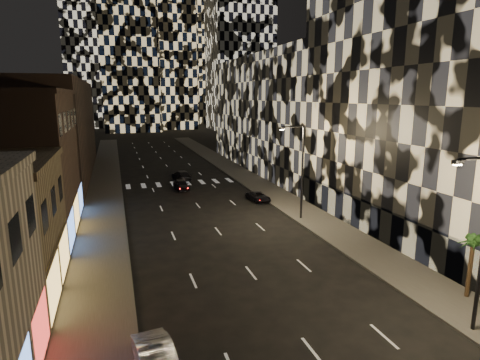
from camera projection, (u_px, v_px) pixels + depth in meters
sidewalk_left at (104, 188)px, 52.46m from camera, size 4.00×120.00×0.15m
sidewalk_right at (249, 178)px, 58.32m from camera, size 4.00×120.00×0.15m
curb_left at (121, 187)px, 53.07m from camera, size 0.20×120.00×0.15m
curb_right at (235, 179)px, 57.70m from camera, size 0.20×120.00×0.15m
retail_brown at (9, 167)px, 33.78m from camera, size 10.00×15.00×12.00m
retail_filler_left at (52, 130)px, 58.31m from camera, size 10.00×40.00×14.00m
midrise_right at (450, 106)px, 35.19m from camera, size 16.00×25.00×22.00m
midrise_base at (368, 217)px, 34.89m from camera, size 0.60×25.00×3.00m
midrise_filler_right at (293, 113)px, 65.95m from camera, size 16.00×40.00×18.00m
streetlight_far at (300, 166)px, 38.08m from camera, size 2.55×0.25×9.00m
car_dark_midlane at (181, 185)px, 51.47m from camera, size 1.88×3.98×1.32m
car_dark_oncoming at (182, 175)px, 57.31m from camera, size 2.51×5.02×1.40m
car_dark_rightlane at (258, 197)px, 45.93m from camera, size 2.14×4.01×1.07m
palm_tree at (473, 246)px, 23.26m from camera, size 1.95×1.96×3.85m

